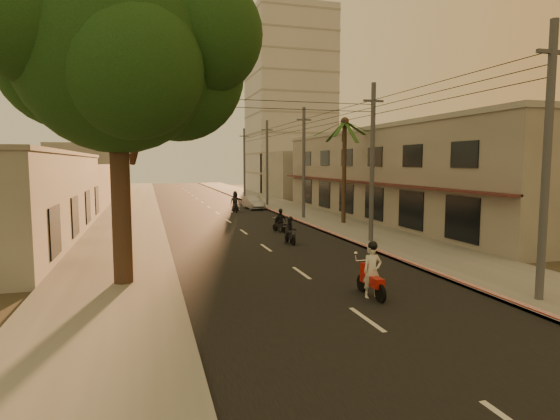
# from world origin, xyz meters

# --- Properties ---
(ground) EXTENTS (160.00, 160.00, 0.00)m
(ground) POSITION_xyz_m (0.00, 0.00, 0.00)
(ground) COLOR #383023
(ground) RESTS_ON ground
(road) EXTENTS (10.00, 140.00, 0.02)m
(road) POSITION_xyz_m (0.00, 20.00, 0.01)
(road) COLOR black
(road) RESTS_ON ground
(sidewalk_right) EXTENTS (5.00, 140.00, 0.12)m
(sidewalk_right) POSITION_xyz_m (7.50, 20.00, 0.06)
(sidewalk_right) COLOR slate
(sidewalk_right) RESTS_ON ground
(sidewalk_left) EXTENTS (5.00, 140.00, 0.12)m
(sidewalk_left) POSITION_xyz_m (-7.50, 20.00, 0.06)
(sidewalk_left) COLOR slate
(sidewalk_left) RESTS_ON ground
(curb_stripe) EXTENTS (0.20, 60.00, 0.20)m
(curb_stripe) POSITION_xyz_m (5.10, 15.00, 0.10)
(curb_stripe) COLOR #AC1F12
(curb_stripe) RESTS_ON ground
(shophouse_row) EXTENTS (8.80, 34.20, 7.30)m
(shophouse_row) POSITION_xyz_m (13.95, 18.00, 3.65)
(shophouse_row) COLOR gray
(shophouse_row) RESTS_ON ground
(left_building) EXTENTS (8.20, 24.20, 5.20)m
(left_building) POSITION_xyz_m (-13.98, 14.00, 2.60)
(left_building) COLOR #9B978C
(left_building) RESTS_ON ground
(distant_tower) EXTENTS (12.10, 12.10, 28.00)m
(distant_tower) POSITION_xyz_m (16.00, 56.00, 14.00)
(distant_tower) COLOR #B7B5B2
(distant_tower) RESTS_ON ground
(broadleaf_tree) EXTENTS (9.60, 8.70, 12.10)m
(broadleaf_tree) POSITION_xyz_m (-6.61, 2.14, 8.48)
(broadleaf_tree) COLOR black
(broadleaf_tree) RESTS_ON ground
(palm_tree) EXTENTS (5.00, 5.00, 8.20)m
(palm_tree) POSITION_xyz_m (8.00, 16.00, 7.15)
(palm_tree) COLOR black
(palm_tree) RESTS_ON ground
(utility_poles) EXTENTS (1.20, 48.26, 9.00)m
(utility_poles) POSITION_xyz_m (6.20, 20.00, 6.54)
(utility_poles) COLOR #38383A
(utility_poles) RESTS_ON ground
(filler_right) EXTENTS (8.00, 14.00, 6.00)m
(filler_right) POSITION_xyz_m (14.00, 45.00, 3.00)
(filler_right) COLOR #9B978C
(filler_right) RESTS_ON ground
(filler_left_near) EXTENTS (8.00, 14.00, 4.40)m
(filler_left_near) POSITION_xyz_m (-14.00, 34.00, 2.20)
(filler_left_near) COLOR #9B978C
(filler_left_near) RESTS_ON ground
(filler_left_far) EXTENTS (8.00, 14.00, 7.00)m
(filler_left_far) POSITION_xyz_m (-14.00, 52.00, 3.50)
(filler_left_far) COLOR #9B978C
(filler_left_far) RESTS_ON ground
(scooter_red) EXTENTS (0.75, 1.98, 1.96)m
(scooter_red) POSITION_xyz_m (1.18, -1.97, 0.85)
(scooter_red) COLOR black
(scooter_red) RESTS_ON ground
(scooter_mid_a) EXTENTS (0.77, 1.61, 1.58)m
(scooter_mid_a) POSITION_xyz_m (1.62, 8.81, 0.71)
(scooter_mid_a) COLOR black
(scooter_mid_a) RESTS_ON ground
(scooter_mid_b) EXTENTS (1.09, 1.56, 1.58)m
(scooter_mid_b) POSITION_xyz_m (2.31, 13.26, 0.72)
(scooter_mid_b) COLOR black
(scooter_mid_b) RESTS_ON ground
(scooter_far_a) EXTENTS (0.96, 2.00, 1.97)m
(scooter_far_a) POSITION_xyz_m (1.77, 26.67, 0.88)
(scooter_far_a) COLOR black
(scooter_far_a) RESTS_ON ground
(parked_car) EXTENTS (1.83, 4.02, 1.27)m
(parked_car) POSITION_xyz_m (4.00, 28.92, 0.63)
(parked_car) COLOR #9C9FA4
(parked_car) RESTS_ON ground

